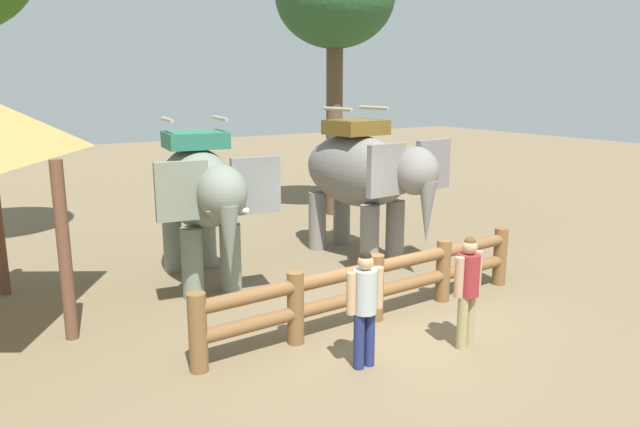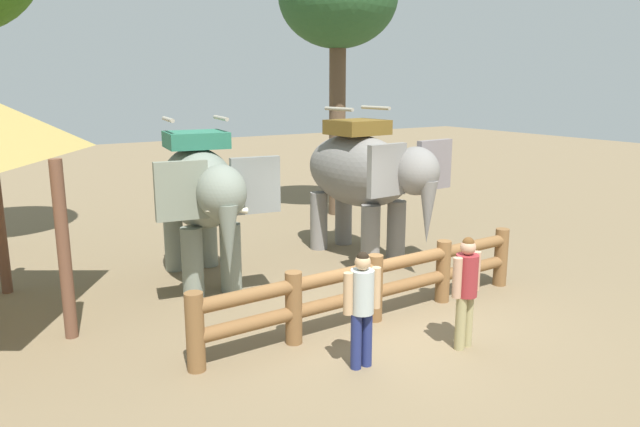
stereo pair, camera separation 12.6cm
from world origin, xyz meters
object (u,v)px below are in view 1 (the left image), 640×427
at_px(elephant_near_left, 201,193).
at_px(tourist_man_in_blue, 365,301).
at_px(elephant_center, 363,175).
at_px(tourist_woman_in_black, 468,284).
at_px(tree_back_center, 335,1).
at_px(log_fence, 376,283).

xyz_separation_m(elephant_near_left, tourist_man_in_blue, (0.50, -4.19, -0.80)).
distance_m(elephant_center, tourist_woman_in_black, 4.59).
bearing_deg(tourist_woman_in_black, elephant_near_left, 114.58).
bearing_deg(tourist_woman_in_black, elephant_center, 71.84).
relative_size(elephant_center, tree_back_center, 0.51).
xyz_separation_m(elephant_near_left, tree_back_center, (5.33, 3.64, 3.98)).
distance_m(log_fence, tourist_woman_in_black, 1.54).
height_order(elephant_near_left, tree_back_center, tree_back_center).
distance_m(elephant_near_left, tree_back_center, 7.59).
distance_m(log_fence, tree_back_center, 9.18).
bearing_deg(tourist_woman_in_black, log_fence, 107.66).
relative_size(log_fence, elephant_center, 1.67).
bearing_deg(tree_back_center, tourist_man_in_blue, -121.70).
distance_m(tourist_man_in_blue, tree_back_center, 10.37).
relative_size(tourist_woman_in_black, tree_back_center, 0.22).
bearing_deg(elephant_center, tourist_man_in_blue, -126.39).
bearing_deg(tourist_man_in_blue, tourist_woman_in_black, -10.33).
distance_m(elephant_near_left, tourist_woman_in_black, 4.98).
relative_size(log_fence, tourist_man_in_blue, 3.93).
relative_size(elephant_near_left, elephant_center, 0.97).
relative_size(elephant_near_left, tree_back_center, 0.50).
bearing_deg(tourist_man_in_blue, elephant_center, 53.61).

